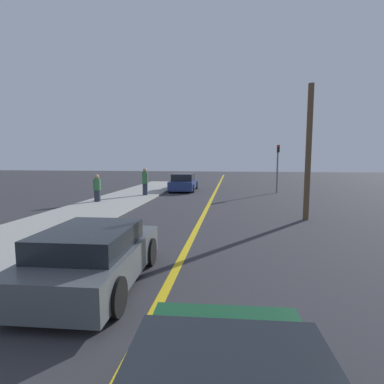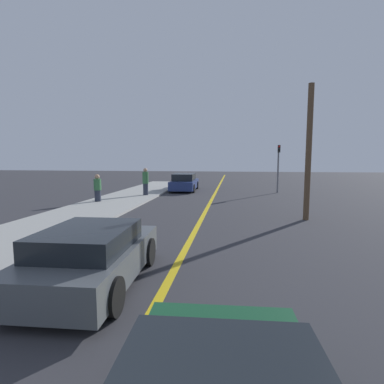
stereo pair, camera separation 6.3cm
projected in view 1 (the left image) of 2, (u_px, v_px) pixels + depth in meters
road_center_line at (210, 203)px, 17.75m from camera, size 0.20×60.00×0.01m
sidewalk_left at (107, 205)px, 16.61m from camera, size 3.67×32.20×0.12m
car_ahead_center at (94, 256)px, 6.18m from camera, size 2.07×3.97×1.24m
car_far_distant at (184, 182)px, 24.31m from camera, size 2.05×4.75×1.39m
pedestrian_near_curb at (97, 188)px, 17.44m from camera, size 0.42×0.42×1.59m
pedestrian_mid_group at (145, 182)px, 20.47m from camera, size 0.41×0.41×1.84m
traffic_light at (278, 163)px, 22.52m from camera, size 0.18×0.40×3.60m
utility_pole at (308, 153)px, 12.55m from camera, size 0.24×0.24×5.68m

